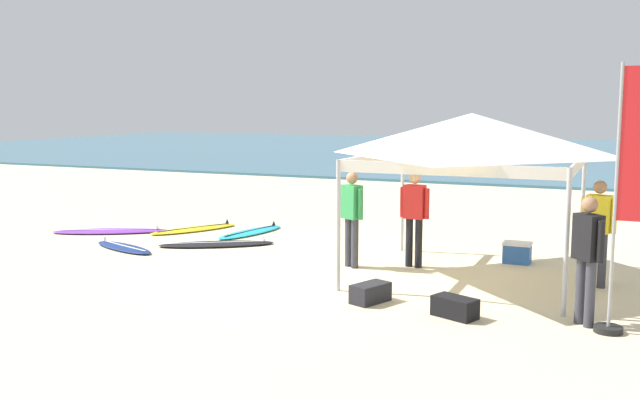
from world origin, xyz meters
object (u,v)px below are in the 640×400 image
surfboard_purple (111,231)px  person_green (352,213)px  surfboard_navy (124,247)px  person_red (414,212)px  surfboard_yellow (194,229)px  person_black (587,252)px  gear_bag_near_tent (370,293)px  cooler_box (517,252)px  canopy_tent (472,135)px  surfboard_black (217,244)px  surfboard_cyan (251,232)px  banner_flag (625,211)px  gear_bag_by_pole (455,307)px  person_yellow (598,226)px

surfboard_purple → person_green: (6.29, -1.03, 0.95)m
surfboard_navy → person_red: bearing=8.0°
surfboard_yellow → person_black: bearing=-24.4°
person_green → gear_bag_near_tent: (1.08, -2.02, -0.85)m
surfboard_navy → cooler_box: 7.69m
surfboard_yellow → cooler_box: cooler_box is taller
canopy_tent → surfboard_black: (-5.32, 0.63, -2.35)m
surfboard_cyan → cooler_box: size_ratio=4.28×
surfboard_black → surfboard_navy: 1.87m
person_green → banner_flag: size_ratio=0.50×
surfboard_yellow → surfboard_cyan: size_ratio=1.03×
surfboard_black → gear_bag_by_pole: 6.37m
surfboard_yellow → banner_flag: (9.14, -4.14, 1.54)m
surfboard_black → surfboard_navy: size_ratio=1.24×
person_yellow → canopy_tent: bearing=-174.7°
surfboard_cyan → surfboard_yellow: bearing=-172.9°
surfboard_navy → person_black: person_black is taller
gear_bag_near_tent → cooler_box: 3.88m
canopy_tent → banner_flag: bearing=-42.6°
gear_bag_by_pole → cooler_box: size_ratio=1.20×
surfboard_navy → person_black: bearing=-10.1°
cooler_box → person_black: bearing=-68.5°
person_red → banner_flag: banner_flag is taller
surfboard_black → person_green: 3.46m
surfboard_black → gear_bag_by_pole: gear_bag_by_pole is taller
canopy_tent → gear_bag_near_tent: (-0.99, -2.09, -2.25)m
person_green → gear_bag_by_pole: 3.40m
surfboard_navy → person_green: size_ratio=1.10×
gear_bag_near_tent → cooler_box: bearing=65.9°
canopy_tent → person_green: 2.50m
surfboard_black → gear_bag_near_tent: (4.33, -2.72, 0.10)m
person_yellow → person_black: (-0.04, -2.18, 0.00)m
gear_bag_near_tent → cooler_box: cooler_box is taller
surfboard_navy → person_red: person_red is taller
canopy_tent → person_black: (1.96, -2.00, -1.40)m
surfboard_black → person_black: 7.79m
surfboard_yellow → gear_bag_near_tent: size_ratio=3.67×
surfboard_black → banner_flag: bearing=-20.1°
canopy_tent → person_red: (-1.05, 0.39, -1.40)m
person_red → person_green: size_ratio=1.00×
canopy_tent → gear_bag_near_tent: canopy_tent is taller
cooler_box → canopy_tent: bearing=-112.3°
surfboard_navy → person_yellow: size_ratio=1.10×
surfboard_black → person_green: bearing=-12.2°
canopy_tent → surfboard_yellow: size_ratio=1.57×
surfboard_cyan → person_red: bearing=-22.1°
surfboard_purple → surfboard_cyan: same height
surfboard_navy → surfboard_cyan: (1.50, 2.56, -0.00)m
surfboard_yellow → person_yellow: (8.76, -1.77, 0.95)m
surfboard_cyan → surfboard_navy: bearing=-120.4°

